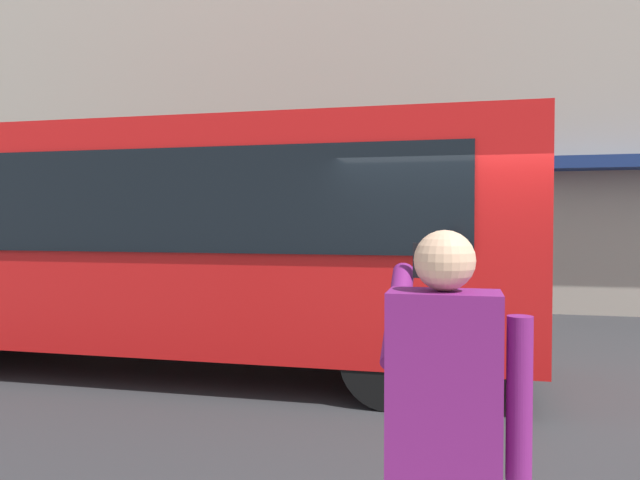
% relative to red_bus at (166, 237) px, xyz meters
% --- Properties ---
extents(ground_plane, '(60.00, 60.00, 0.00)m').
position_rel_red_bus_xyz_m(ground_plane, '(-3.75, 0.57, -1.68)').
color(ground_plane, '#2B2B2D').
extents(building_facade_far, '(28.00, 1.55, 12.00)m').
position_rel_red_bus_xyz_m(building_facade_far, '(-3.76, -6.22, 4.30)').
color(building_facade_far, '#A89E8E').
rests_on(building_facade_far, ground_plane).
extents(red_bus, '(9.05, 2.54, 3.08)m').
position_rel_red_bus_xyz_m(red_bus, '(0.00, 0.00, 0.00)').
color(red_bus, red).
rests_on(red_bus, ground_plane).
extents(pedestrian_photographer, '(0.53, 0.52, 1.70)m').
position_rel_red_bus_xyz_m(pedestrian_photographer, '(-3.65, 4.89, -0.54)').
color(pedestrian_photographer, '#1E2347').
rests_on(pedestrian_photographer, sidewalk_curb).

